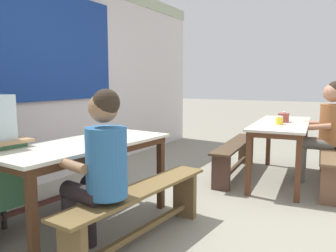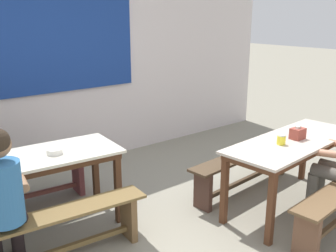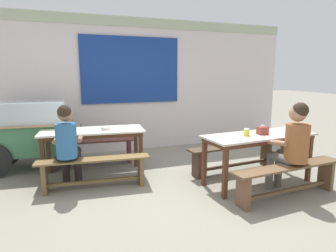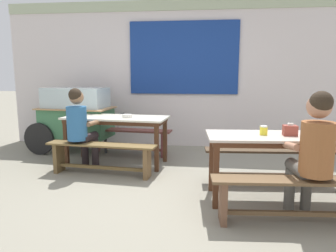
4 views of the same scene
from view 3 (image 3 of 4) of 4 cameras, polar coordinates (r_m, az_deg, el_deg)
name	(u,v)px [view 3 (image 3 of 4)]	position (r m, az deg, el deg)	size (l,w,h in m)	color
ground_plane	(179,191)	(4.25, 2.28, -12.75)	(40.00, 40.00, 0.00)	gray
backdrop_wall	(135,82)	(6.34, -6.53, 8.63)	(7.31, 0.23, 2.83)	silver
dining_table_far	(93,135)	(4.83, -14.74, -1.67)	(1.69, 0.82, 0.77)	beige
dining_table_near	(259,140)	(4.54, 17.69, -2.59)	(1.79, 0.78, 0.77)	beige
bench_far_back	(94,148)	(5.50, -14.59, -4.26)	(1.56, 0.44, 0.46)	brown
bench_far_front	(94,169)	(4.35, -14.46, -8.22)	(1.62, 0.42, 0.46)	brown
bench_near_back	(233,154)	(5.07, 12.93, -5.42)	(1.72, 0.39, 0.46)	#483624
bench_near_front	(288,176)	(4.23, 22.86, -9.16)	(1.76, 0.40, 0.46)	brown
food_cart	(32,130)	(5.51, -25.56, -0.76)	(1.73, 0.89, 1.20)	#3D774D
person_left_back_turned	(67,142)	(4.33, -19.43, -2.99)	(0.44, 0.53, 1.25)	#282023
person_near_front	(292,142)	(4.23, 23.57, -2.98)	(0.45, 0.56, 1.30)	#5E5B54
tissue_box	(263,130)	(4.53, 18.33, -0.84)	(0.15, 0.11, 0.14)	brown
condiment_jar	(246,132)	(4.36, 15.38, -1.21)	(0.09, 0.09, 0.11)	yellow
soup_bowl	(106,128)	(4.76, -12.30, -0.43)	(0.15, 0.15, 0.05)	silver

